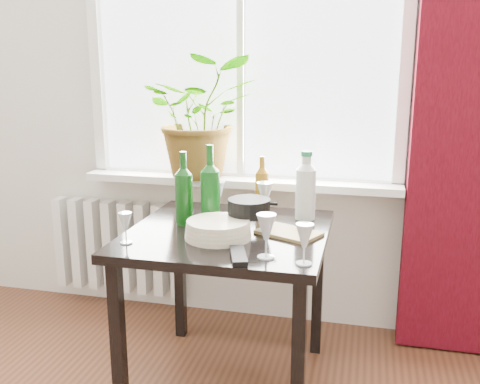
% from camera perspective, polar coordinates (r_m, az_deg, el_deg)
% --- Properties ---
extents(window, '(1.72, 0.08, 1.62)m').
position_cam_1_polar(window, '(2.90, 0.20, 16.62)').
color(window, white).
rests_on(window, ground).
extents(windowsill, '(1.72, 0.20, 0.04)m').
position_cam_1_polar(windowsill, '(2.89, -0.14, 1.19)').
color(windowsill, silver).
rests_on(windowsill, ground).
extents(curtain, '(0.50, 0.12, 2.56)m').
position_cam_1_polar(curtain, '(2.76, 23.28, 9.38)').
color(curtain, '#39050D').
rests_on(curtain, ground).
extents(radiator, '(0.80, 0.10, 0.55)m').
position_cam_1_polar(radiator, '(3.30, -12.83, -5.65)').
color(radiator, silver).
rests_on(radiator, ground).
extents(table, '(0.85, 0.85, 0.74)m').
position_cam_1_polar(table, '(2.36, -1.25, -6.20)').
color(table, black).
rests_on(table, ground).
extents(potted_plant, '(0.71, 0.67, 0.65)m').
position_cam_1_polar(potted_plant, '(2.88, -4.12, 8.02)').
color(potted_plant, '#20691C').
rests_on(potted_plant, windowsill).
extents(wine_bottle_left, '(0.10, 0.10, 0.34)m').
position_cam_1_polar(wine_bottle_left, '(2.39, -6.01, 0.47)').
color(wine_bottle_left, '#0B3A0C').
rests_on(wine_bottle_left, table).
extents(wine_bottle_right, '(0.10, 0.10, 0.37)m').
position_cam_1_polar(wine_bottle_right, '(2.35, -3.20, 0.76)').
color(wine_bottle_right, '#0D4410').
rests_on(wine_bottle_right, table).
extents(bottle_amber, '(0.08, 0.08, 0.27)m').
position_cam_1_polar(bottle_amber, '(2.63, 2.36, 1.01)').
color(bottle_amber, brown).
rests_on(bottle_amber, table).
extents(cleaning_bottle, '(0.12, 0.12, 0.33)m').
position_cam_1_polar(cleaning_bottle, '(2.48, 7.04, 0.83)').
color(cleaning_bottle, silver).
rests_on(cleaning_bottle, table).
extents(wineglass_front_right, '(0.08, 0.08, 0.17)m').
position_cam_1_polar(wineglass_front_right, '(1.98, 2.81, -4.68)').
color(wineglass_front_right, silver).
rests_on(wineglass_front_right, table).
extents(wineglass_far_right, '(0.09, 0.09, 0.16)m').
position_cam_1_polar(wineglass_far_right, '(1.93, 6.87, -5.51)').
color(wineglass_far_right, silver).
rests_on(wineglass_far_right, table).
extents(wineglass_back_center, '(0.09, 0.09, 0.18)m').
position_cam_1_polar(wineglass_back_center, '(2.46, 2.65, -0.92)').
color(wineglass_back_center, white).
rests_on(wineglass_back_center, table).
extents(wineglass_back_left, '(0.09, 0.09, 0.17)m').
position_cam_1_polar(wineglass_back_left, '(2.51, -2.42, -0.72)').
color(wineglass_back_left, silver).
rests_on(wineglass_back_left, table).
extents(wineglass_front_left, '(0.06, 0.06, 0.13)m').
position_cam_1_polar(wineglass_front_left, '(2.19, -12.10, -3.75)').
color(wineglass_front_left, silver).
rests_on(wineglass_front_left, table).
extents(plate_stack, '(0.36, 0.36, 0.07)m').
position_cam_1_polar(plate_stack, '(2.21, -2.35, -4.01)').
color(plate_stack, beige).
rests_on(plate_stack, table).
extents(fondue_pot, '(0.22, 0.20, 0.14)m').
position_cam_1_polar(fondue_pot, '(2.30, 0.97, -2.47)').
color(fondue_pot, black).
rests_on(fondue_pot, table).
extents(tv_remote, '(0.11, 0.19, 0.02)m').
position_cam_1_polar(tv_remote, '(2.00, -0.17, -6.79)').
color(tv_remote, black).
rests_on(tv_remote, table).
extents(cutting_board, '(0.30, 0.25, 0.01)m').
position_cam_1_polar(cutting_board, '(2.28, 5.23, -4.35)').
color(cutting_board, olive).
rests_on(cutting_board, table).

